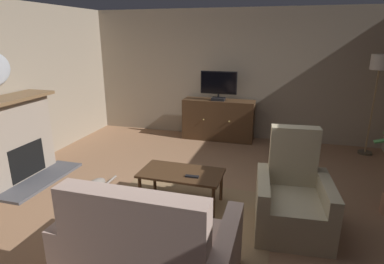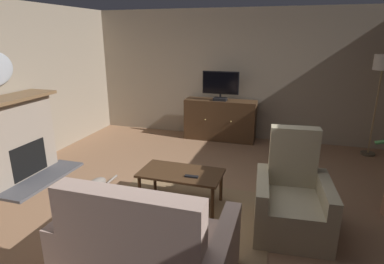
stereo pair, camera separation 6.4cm
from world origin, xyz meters
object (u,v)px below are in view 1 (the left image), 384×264
armchair_facing_sofa (292,201)px  cat (94,186)px  floor_lamp (379,73)px  tv_cabinet (218,121)px  fireplace (15,141)px  tv_remote (192,176)px  television (219,85)px  sofa_floral (149,251)px  coffee_table (181,176)px

armchair_facing_sofa → cat: 2.74m
cat → floor_lamp: size_ratio=0.36×
tv_cabinet → fireplace: bearing=-133.0°
cat → tv_remote: bearing=-4.2°
television → sofa_floral: (0.24, -4.23, -0.84)m
sofa_floral → television: bearing=93.3°
fireplace → cat: size_ratio=2.12×
coffee_table → armchair_facing_sofa: (1.40, -0.15, -0.07)m
coffee_table → tv_remote: bearing=-32.8°
television → cat: (-1.24, -2.81, -1.10)m
floor_lamp → coffee_table: bearing=-135.5°
sofa_floral → armchair_facing_sofa: bearing=45.8°
fireplace → tv_remote: (2.87, -0.17, -0.14)m
fireplace → coffee_table: size_ratio=1.30×
fireplace → tv_remote: fireplace is taller
tv_remote → sofa_floral: 1.32m
sofa_floral → armchair_facing_sofa: 1.78m
tv_remote → television: bearing=-87.0°
tv_cabinet → television: 0.78m
tv_remote → armchair_facing_sofa: (1.22, -0.04, -0.13)m
tv_cabinet → tv_remote: (0.26, -2.97, 0.07)m
television → tv_remote: 3.01m
coffee_table → floor_lamp: size_ratio=0.58×
tv_remote → cat: 1.56m
cat → coffee_table: bearing=0.2°
television → coffee_table: bearing=-88.3°
coffee_table → floor_lamp: floor_lamp is taller
cat → armchair_facing_sofa: bearing=-3.1°
television → armchair_facing_sofa: (1.48, -2.96, -0.84)m
coffee_table → tv_remote: size_ratio=6.37×
fireplace → sofa_floral: size_ratio=0.93×
tv_remote → sofa_floral: bearing=86.9°
sofa_floral → floor_lamp: floor_lamp is taller
tv_cabinet → armchair_facing_sofa: size_ratio=1.31×
tv_cabinet → cat: size_ratio=2.25×
floor_lamp → sofa_floral: bearing=-122.3°
sofa_floral → floor_lamp: size_ratio=0.82×
tv_remote → sofa_floral: sofa_floral is taller
coffee_table → cat: coffee_table is taller
armchair_facing_sofa → sofa_floral: bearing=-134.2°
coffee_table → cat: (-1.33, -0.01, -0.33)m
sofa_floral → cat: size_ratio=2.28×
fireplace → sofa_floral: bearing=-27.6°
television → tv_remote: bearing=-84.8°
television → coffee_table: television is taller
tv_remote → armchair_facing_sofa: armchair_facing_sofa is taller
fireplace → cat: bearing=-2.7°
coffee_table → sofa_floral: bearing=-83.7°
television → cat: 3.26m
tv_cabinet → floor_lamp: bearing=-2.1°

